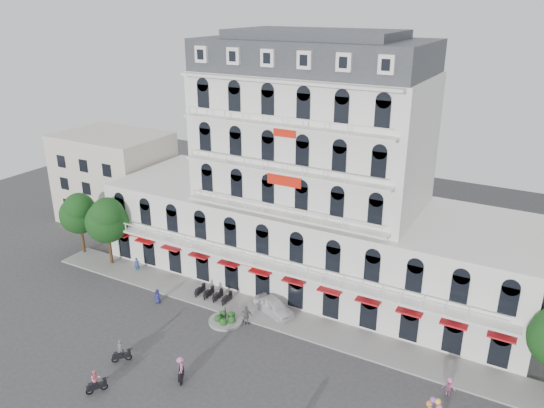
{
  "coord_description": "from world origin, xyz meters",
  "views": [
    {
      "loc": [
        21.5,
        -29.09,
        28.22
      ],
      "look_at": [
        -0.23,
        10.0,
        11.09
      ],
      "focal_mm": 35.0,
      "sensor_mm": 36.0,
      "label": 1
    }
  ],
  "objects_px": {
    "rider_west": "(121,352)",
    "parked_car": "(274,306)",
    "rider_center": "(181,368)",
    "rider_southwest": "(96,381)"
  },
  "relations": [
    {
      "from": "rider_west",
      "to": "parked_car",
      "type": "bearing_deg",
      "value": 13.27
    },
    {
      "from": "rider_center",
      "to": "parked_car",
      "type": "bearing_deg",
      "value": 138.21
    },
    {
      "from": "parked_car",
      "to": "rider_southwest",
      "type": "xyz_separation_m",
      "value": [
        -6.62,
        -16.3,
        0.21
      ]
    },
    {
      "from": "parked_car",
      "to": "rider_center",
      "type": "xyz_separation_m",
      "value": [
        -1.79,
        -12.03,
        0.33
      ]
    },
    {
      "from": "rider_west",
      "to": "rider_southwest",
      "type": "distance_m",
      "value": 3.87
    },
    {
      "from": "rider_southwest",
      "to": "rider_center",
      "type": "height_order",
      "value": "rider_center"
    },
    {
      "from": "parked_car",
      "to": "rider_west",
      "type": "bearing_deg",
      "value": 169.71
    },
    {
      "from": "rider_west",
      "to": "rider_center",
      "type": "relative_size",
      "value": 0.96
    },
    {
      "from": "rider_west",
      "to": "rider_center",
      "type": "bearing_deg",
      "value": -40.17
    },
    {
      "from": "parked_car",
      "to": "rider_center",
      "type": "bearing_deg",
      "value": -167.47
    }
  ]
}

